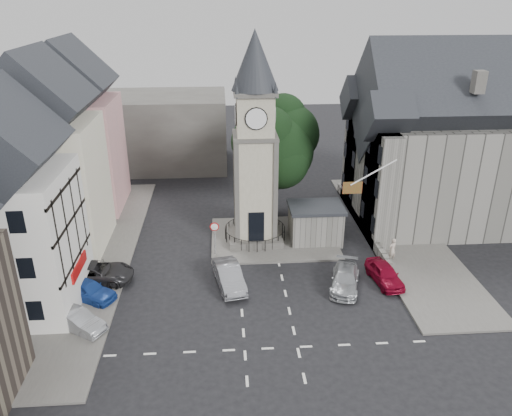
{
  "coord_description": "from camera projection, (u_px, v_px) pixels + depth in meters",
  "views": [
    {
      "loc": [
        -2.44,
        -28.08,
        18.59
      ],
      "look_at": [
        -0.13,
        5.0,
        4.12
      ],
      "focal_mm": 35.0,
      "sensor_mm": 36.0,
      "label": 1
    }
  ],
  "objects": [
    {
      "name": "ground",
      "position": [
        263.0,
        294.0,
        33.26
      ],
      "size": [
        120.0,
        120.0,
        0.0
      ],
      "primitive_type": "plane",
      "color": "black",
      "rests_on": "ground"
    },
    {
      "name": "pavement_west",
      "position": [
        93.0,
        256.0,
        37.92
      ],
      "size": [
        6.0,
        30.0,
        0.14
      ],
      "primitive_type": "cube",
      "color": "#595651",
      "rests_on": "ground"
    },
    {
      "name": "pavement_east",
      "position": [
        399.0,
        234.0,
        41.31
      ],
      "size": [
        6.0,
        26.0,
        0.14
      ],
      "primitive_type": "cube",
      "color": "#595651",
      "rests_on": "ground"
    },
    {
      "name": "central_island",
      "position": [
        273.0,
        238.0,
        40.64
      ],
      "size": [
        10.0,
        8.0,
        0.16
      ],
      "primitive_type": "cube",
      "color": "#595651",
      "rests_on": "ground"
    },
    {
      "name": "road_markings",
      "position": [
        271.0,
        348.0,
        28.23
      ],
      "size": [
        20.0,
        8.0,
        0.01
      ],
      "primitive_type": "cube",
      "color": "silver",
      "rests_on": "ground"
    },
    {
      "name": "clock_tower",
      "position": [
        255.0,
        143.0,
        37.32
      ],
      "size": [
        4.86,
        4.86,
        16.25
      ],
      "color": "#4C4944",
      "rests_on": "ground"
    },
    {
      "name": "stone_shelter",
      "position": [
        315.0,
        223.0,
        39.8
      ],
      "size": [
        4.3,
        3.3,
        3.08
      ],
      "color": "#63625B",
      "rests_on": "ground"
    },
    {
      "name": "town_tree",
      "position": [
        274.0,
        139.0,
        42.48
      ],
      "size": [
        7.2,
        7.2,
        10.8
      ],
      "color": "black",
      "rests_on": "ground"
    },
    {
      "name": "warning_sign_post",
      "position": [
        215.0,
        232.0,
        37.21
      ],
      "size": [
        0.7,
        0.19,
        2.85
      ],
      "color": "black",
      "rests_on": "ground"
    },
    {
      "name": "terrace_pink",
      "position": [
        75.0,
        138.0,
        44.27
      ],
      "size": [
        8.1,
        7.6,
        12.8
      ],
      "color": "#D59294",
      "rests_on": "ground"
    },
    {
      "name": "terrace_cream",
      "position": [
        47.0,
        167.0,
        36.95
      ],
      "size": [
        8.1,
        7.6,
        12.8
      ],
      "color": "beige",
      "rests_on": "ground"
    },
    {
      "name": "terrace_tudor",
      "position": [
        6.0,
        217.0,
        29.8
      ],
      "size": [
        8.1,
        7.6,
        12.0
      ],
      "color": "silver",
      "rests_on": "ground"
    },
    {
      "name": "backdrop_west",
      "position": [
        138.0,
        131.0,
        56.5
      ],
      "size": [
        20.0,
        10.0,
        8.0
      ],
      "primitive_type": "cube",
      "color": "#4C4944",
      "rests_on": "ground"
    },
    {
      "name": "east_building",
      "position": [
        438.0,
        151.0,
        41.81
      ],
      "size": [
        14.4,
        11.4,
        12.6
      ],
      "color": "#63625B",
      "rests_on": "ground"
    },
    {
      "name": "east_boundary_wall",
      "position": [
        360.0,
        221.0,
        42.81
      ],
      "size": [
        0.4,
        16.0,
        0.9
      ],
      "primitive_type": "cube",
      "color": "#63625B",
      "rests_on": "ground"
    },
    {
      "name": "flagpole",
      "position": [
        374.0,
        173.0,
        34.63
      ],
      "size": [
        3.68,
        0.1,
        2.74
      ],
      "color": "white",
      "rests_on": "ground"
    },
    {
      "name": "car_west_blue",
      "position": [
        87.0,
        290.0,
        32.52
      ],
      "size": [
        4.27,
        3.33,
        1.36
      ],
      "primitive_type": "imported",
      "rotation": [
        0.0,
        0.0,
        1.07
      ],
      "color": "#1A3E93",
      "rests_on": "ground"
    },
    {
      "name": "car_west_silver",
      "position": [
        77.0,
        321.0,
        29.6
      ],
      "size": [
        3.84,
        3.07,
        1.22
      ],
      "primitive_type": "imported",
      "rotation": [
        0.0,
        0.0,
        1.01
      ],
      "color": "#93969B",
      "rests_on": "ground"
    },
    {
      "name": "car_west_grey",
      "position": [
        94.0,
        273.0,
        34.36
      ],
      "size": [
        5.4,
        2.66,
        1.47
      ],
      "primitive_type": "imported",
      "rotation": [
        0.0,
        0.0,
        1.53
      ],
      "color": "#2A2A2C",
      "rests_on": "ground"
    },
    {
      "name": "car_island_silver",
      "position": [
        229.0,
        276.0,
        33.97
      ],
      "size": [
        2.46,
        4.75,
        1.49
      ],
      "primitive_type": "imported",
      "rotation": [
        0.0,
        0.0,
        0.2
      ],
      "color": "gray",
      "rests_on": "ground"
    },
    {
      "name": "car_island_east",
      "position": [
        345.0,
        279.0,
        33.82
      ],
      "size": [
        3.0,
        4.76,
        1.29
      ],
      "primitive_type": "imported",
      "rotation": [
        0.0,
        0.0,
        -0.29
      ],
      "color": "#A1A5A9",
      "rests_on": "ground"
    },
    {
      "name": "car_east_red",
      "position": [
        385.0,
        274.0,
        34.41
      ],
      "size": [
        2.13,
        4.09,
        1.33
      ],
      "primitive_type": "imported",
      "rotation": [
        0.0,
        0.0,
        0.15
      ],
      "color": "maroon",
      "rests_on": "ground"
    },
    {
      "name": "pedestrian",
      "position": [
        392.0,
        250.0,
        37.06
      ],
      "size": [
        0.8,
        0.69,
        1.84
      ],
      "primitive_type": "imported",
      "rotation": [
        0.0,
        0.0,
        3.59
      ],
      "color": "#B7A797",
      "rests_on": "ground"
    }
  ]
}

